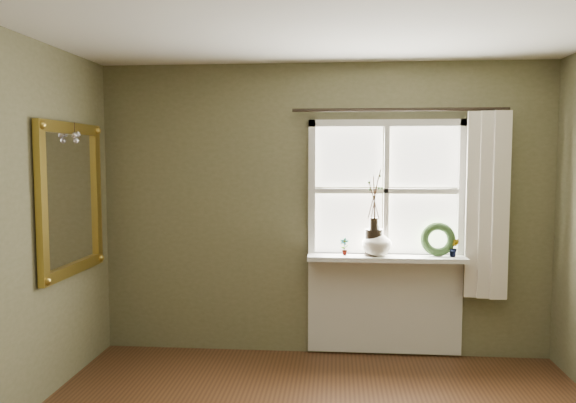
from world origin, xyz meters
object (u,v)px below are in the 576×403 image
(dark_jug, at_px, (374,242))
(wreath, at_px, (438,243))
(gilt_mirror, at_px, (71,198))
(cream_vase, at_px, (377,240))

(dark_jug, bearing_deg, wreath, 4.14)
(dark_jug, xyz_separation_m, gilt_mirror, (-2.41, -0.63, 0.41))
(wreath, bearing_deg, gilt_mirror, -158.14)
(dark_jug, height_order, cream_vase, cream_vase)
(cream_vase, height_order, wreath, same)
(dark_jug, height_order, gilt_mirror, gilt_mirror)
(wreath, bearing_deg, cream_vase, -166.55)
(dark_jug, distance_m, wreath, 0.55)
(dark_jug, distance_m, cream_vase, 0.03)
(wreath, height_order, gilt_mirror, gilt_mirror)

